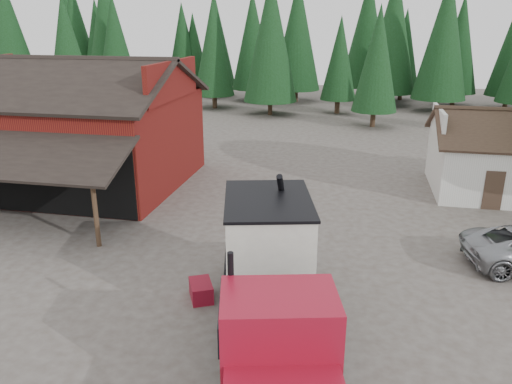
# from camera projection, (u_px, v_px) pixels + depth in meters

# --- Properties ---
(ground) EXTENTS (120.00, 120.00, 0.00)m
(ground) POSITION_uv_depth(u_px,v_px,m) (214.00, 284.00, 17.92)
(ground) COLOR #4B423A
(ground) RESTS_ON ground
(red_barn) EXTENTS (12.80, 13.63, 7.18)m
(red_barn) POSITION_uv_depth(u_px,v_px,m) (75.00, 137.00, 28.31)
(red_barn) COLOR maroon
(red_barn) RESTS_ON ground
(farmhouse) EXTENTS (8.60, 6.42, 4.65)m
(farmhouse) POSITION_uv_depth(u_px,v_px,m) (512.00, 163.00, 26.93)
(farmhouse) COLOR silver
(farmhouse) RESTS_ON ground
(conifer_backdrop) EXTENTS (76.00, 16.00, 16.00)m
(conifer_backdrop) POSITION_uv_depth(u_px,v_px,m) (317.00, 104.00, 56.82)
(conifer_backdrop) COLOR black
(conifer_backdrop) RESTS_ON ground
(near_pine_a) EXTENTS (4.40, 4.40, 11.40)m
(near_pine_a) POSITION_uv_depth(u_px,v_px,m) (67.00, 50.00, 45.98)
(near_pine_a) COLOR #382619
(near_pine_a) RESTS_ON ground
(near_pine_b) EXTENTS (3.96, 3.96, 10.40)m
(near_pine_b) POSITION_uv_depth(u_px,v_px,m) (377.00, 59.00, 42.65)
(near_pine_b) COLOR #382619
(near_pine_b) RESTS_ON ground
(near_pine_d) EXTENTS (5.28, 5.28, 13.40)m
(near_pine_d) POSITION_uv_depth(u_px,v_px,m) (271.00, 38.00, 47.77)
(near_pine_d) COLOR #382619
(near_pine_d) RESTS_ON ground
(feed_truck) EXTENTS (4.89, 10.29, 4.49)m
(feed_truck) POSITION_uv_depth(u_px,v_px,m) (271.00, 278.00, 13.99)
(feed_truck) COLOR black
(feed_truck) RESTS_ON ground
(equip_box) EXTENTS (1.11, 1.30, 0.60)m
(equip_box) POSITION_uv_depth(u_px,v_px,m) (201.00, 291.00, 16.88)
(equip_box) COLOR maroon
(equip_box) RESTS_ON ground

